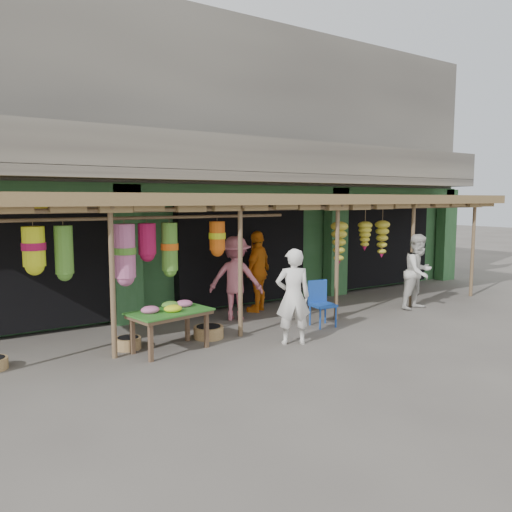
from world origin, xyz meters
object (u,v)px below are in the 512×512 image
person_front (293,297)px  person_vendor (258,271)px  flower_table (170,313)px  blue_chair (321,301)px  person_shopper (236,278)px  person_right (419,272)px

person_front → person_vendor: size_ratio=0.92×
person_vendor → flower_table: bearing=-2.6°
blue_chair → person_front: bearing=-143.2°
person_front → blue_chair: bearing=-125.2°
blue_chair → person_vendor: size_ratio=0.50×
person_shopper → person_vendor: bearing=-114.5°
person_shopper → blue_chair: bearing=170.0°
blue_chair → person_right: (3.06, -0.06, 0.38)m
flower_table → person_right: bearing=-12.2°
blue_chair → flower_table: bearing=-175.0°
flower_table → blue_chair: bearing=-12.6°
person_right → person_shopper: bearing=156.9°
flower_table → person_vendor: bearing=19.5°
person_right → blue_chair: bearing=175.1°
person_front → flower_table: bearing=2.0°
person_vendor → person_shopper: (-0.88, -0.43, -0.04)m
person_front → person_shopper: (0.08, 2.21, 0.04)m
flower_table → person_vendor: person_vendor is taller
blue_chair → person_shopper: 1.95m
flower_table → blue_chair: 3.40m
person_front → person_vendor: person_vendor is taller
person_front → person_vendor: (0.96, 2.64, 0.08)m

